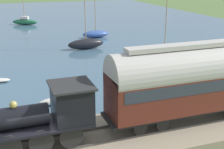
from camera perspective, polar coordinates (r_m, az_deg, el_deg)
name	(u,v)px	position (r m, az deg, el deg)	size (l,w,h in m)	color
harbor_water	(6,25)	(57.48, -18.83, 8.59)	(80.00, 80.00, 0.01)	#426075
steam_locomotive	(48,112)	(15.40, -11.62, -6.69)	(2.18, 5.79, 3.52)	black
passenger_coach	(195,78)	(18.02, 14.90, -0.67)	(2.39, 10.46, 4.47)	black
sailboat_blue	(96,34)	(43.77, -3.02, 7.48)	(1.65, 3.68, 8.79)	#335199
sailboat_black	(86,43)	(37.21, -4.79, 5.69)	(1.50, 4.44, 9.36)	black
sailboat_yellow	(164,51)	(34.13, 9.56, 4.18)	(2.67, 6.13, 6.42)	gold
sailboat_green	(25,22)	(56.47, -15.65, 9.31)	(3.13, 4.45, 5.23)	#236B42
rowboat_far_out	(60,100)	(21.98, -9.42, -4.68)	(0.79, 2.97, 0.54)	beige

